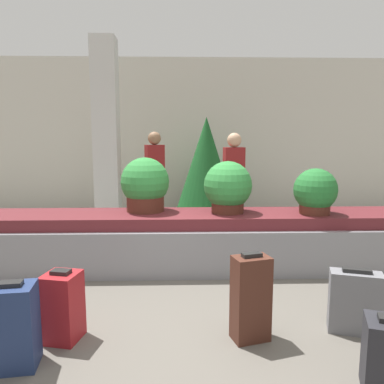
{
  "coord_description": "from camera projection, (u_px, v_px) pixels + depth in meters",
  "views": [
    {
      "loc": [
        -0.13,
        -2.9,
        1.55
      ],
      "look_at": [
        0.0,
        1.44,
        0.91
      ],
      "focal_mm": 35.0,
      "sensor_mm": 36.0,
      "label": 1
    }
  ],
  "objects": [
    {
      "name": "suitcase_3",
      "position": [
        11.0,
        327.0,
        2.51
      ],
      "size": [
        0.35,
        0.29,
        0.61
      ],
      "rotation": [
        0.0,
        0.0,
        0.13
      ],
      "color": "navy",
      "rests_on": "ground_plane"
    },
    {
      "name": "potted_plant_1",
      "position": [
        145.0,
        185.0,
        4.5
      ],
      "size": [
        0.58,
        0.58,
        0.65
      ],
      "color": "#4C2319",
      "rests_on": "carousel"
    },
    {
      "name": "pillar",
      "position": [
        106.0,
        134.0,
        6.41
      ],
      "size": [
        0.41,
        0.41,
        3.2
      ],
      "color": "silver",
      "rests_on": "ground_plane"
    },
    {
      "name": "potted_plant_0",
      "position": [
        315.0,
        192.0,
        4.34
      ],
      "size": [
        0.5,
        0.5,
        0.53
      ],
      "color": "#4C2319",
      "rests_on": "carousel"
    },
    {
      "name": "back_wall",
      "position": [
        187.0,
        135.0,
        8.02
      ],
      "size": [
        18.0,
        0.06,
        3.2
      ],
      "color": "beige",
      "rests_on": "ground_plane"
    },
    {
      "name": "potted_plant_2",
      "position": [
        228.0,
        188.0,
        4.42
      ],
      "size": [
        0.57,
        0.57,
        0.61
      ],
      "color": "#4C2319",
      "rests_on": "carousel"
    },
    {
      "name": "suitcase_2",
      "position": [
        355.0,
        302.0,
        2.97
      ],
      "size": [
        0.42,
        0.28,
        0.53
      ],
      "rotation": [
        0.0,
        0.0,
        -0.3
      ],
      "color": "slate",
      "rests_on": "ground_plane"
    },
    {
      "name": "ground_plane",
      "position": [
        197.0,
        326.0,
        3.1
      ],
      "size": [
        18.0,
        18.0,
        0.0
      ],
      "primitive_type": "plane",
      "color": "#59544C"
    },
    {
      "name": "decorated_tree",
      "position": [
        206.0,
        163.0,
        7.17
      ],
      "size": [
        1.14,
        1.14,
        1.93
      ],
      "color": "#4C331E",
      "rests_on": "ground_plane"
    },
    {
      "name": "suitcase_1",
      "position": [
        63.0,
        306.0,
        2.86
      ],
      "size": [
        0.3,
        0.31,
        0.56
      ],
      "rotation": [
        0.0,
        0.0,
        -0.22
      ],
      "color": "maroon",
      "rests_on": "ground_plane"
    },
    {
      "name": "suitcase_4",
      "position": [
        251.0,
        298.0,
        2.86
      ],
      "size": [
        0.31,
        0.25,
        0.69
      ],
      "rotation": [
        0.0,
        0.0,
        0.27
      ],
      "color": "#472319",
      "rests_on": "ground_plane"
    },
    {
      "name": "carousel",
      "position": [
        192.0,
        241.0,
        4.48
      ],
      "size": [
        6.46,
        0.87,
        0.66
      ],
      "color": "gray",
      "rests_on": "ground_plane"
    },
    {
      "name": "traveler_0",
      "position": [
        234.0,
        175.0,
        5.95
      ],
      "size": [
        0.34,
        0.23,
        1.62
      ],
      "rotation": [
        0.0,
        0.0,
        -2.99
      ],
      "color": "#282833",
      "rests_on": "ground_plane"
    },
    {
      "name": "traveler_1",
      "position": [
        155.0,
        169.0,
        6.66
      ],
      "size": [
        0.37,
        0.29,
        1.65
      ],
      "rotation": [
        0.0,
        0.0,
        0.41
      ],
      "color": "#282833",
      "rests_on": "ground_plane"
    }
  ]
}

